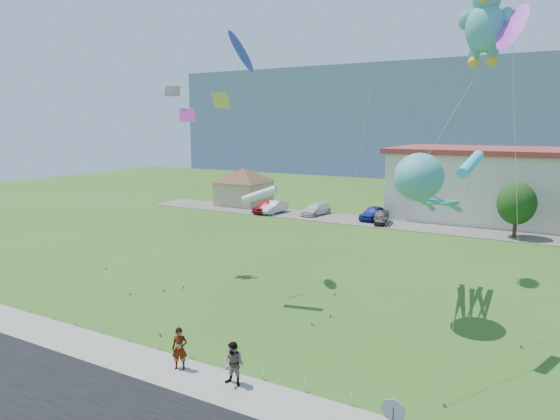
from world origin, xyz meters
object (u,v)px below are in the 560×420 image
(pavilion, at_px, (244,183))
(parked_car_silver, at_px, (274,207))
(parked_car_white, at_px, (316,209))
(parked_car_blue, at_px, (373,213))
(stop_sign, at_px, (393,417))
(octopus_kite, at_px, (424,188))
(parked_car_red, at_px, (266,206))
(pedestrian_left, at_px, (180,348))
(parked_car_black, at_px, (382,217))
(pedestrian_right, at_px, (234,364))
(teddy_bear_kite, at_px, (485,22))

(pavilion, bearing_deg, parked_car_silver, -28.52)
(parked_car_white, xyz_separation_m, parked_car_blue, (7.13, 0.30, 0.10))
(stop_sign, relative_size, parked_car_silver, 0.56)
(pavilion, relative_size, octopus_kite, 0.89)
(pavilion, distance_m, parked_car_red, 7.41)
(pedestrian_left, height_order, parked_car_red, pedestrian_left)
(pedestrian_left, xyz_separation_m, parked_car_black, (-2.73, 36.80, -0.31))
(pavilion, relative_size, pedestrian_left, 4.84)
(parked_car_white, distance_m, parked_car_blue, 7.14)
(pedestrian_right, bearing_deg, parked_car_blue, 99.41)
(parked_car_blue, height_order, octopus_kite, octopus_kite)
(parked_car_silver, bearing_deg, pavilion, 155.30)
(parked_car_blue, bearing_deg, parked_car_silver, -165.19)
(stop_sign, distance_m, parked_car_blue, 42.70)
(pedestrian_left, height_order, parked_car_blue, pedestrian_left)
(parked_car_red, relative_size, parked_car_silver, 1.03)
(pavilion, relative_size, stop_sign, 3.68)
(pavilion, height_order, teddy_bear_kite, teddy_bear_kite)
(parked_car_white, bearing_deg, octopus_kite, -43.45)
(pavilion, xyz_separation_m, parked_car_silver, (6.96, -3.78, -2.23))
(parked_car_white, distance_m, parked_car_black, 8.73)
(pedestrian_right, distance_m, octopus_kite, 14.66)
(pedestrian_left, relative_size, parked_car_red, 0.42)
(parked_car_silver, height_order, octopus_kite, octopus_kite)
(pedestrian_right, distance_m, parked_car_black, 37.23)
(parked_car_black, distance_m, octopus_kite, 27.19)
(pavilion, xyz_separation_m, octopus_kite, (30.76, -27.95, 4.28))
(octopus_kite, bearing_deg, pedestrian_left, -120.80)
(pedestrian_left, bearing_deg, parked_car_red, 86.47)
(parked_car_red, height_order, parked_car_blue, parked_car_blue)
(pedestrian_left, distance_m, octopus_kite, 15.80)
(stop_sign, height_order, pedestrian_left, stop_sign)
(parked_car_blue, xyz_separation_m, teddy_bear_kite, (13.50, -19.92, 16.27))
(pedestrian_left, distance_m, parked_car_blue, 38.61)
(pedestrian_right, distance_m, parked_car_blue, 39.04)
(parked_car_white, xyz_separation_m, parked_car_black, (8.64, -1.27, -0.00))
(pavilion, height_order, parked_car_blue, pavilion)
(parked_car_silver, height_order, parked_car_black, parked_car_silver)
(pedestrian_left, xyz_separation_m, octopus_kite, (7.43, 12.46, 6.26))
(parked_car_red, distance_m, octopus_kite, 35.18)
(parked_car_blue, bearing_deg, parked_car_white, -171.02)
(stop_sign, distance_m, parked_car_red, 47.23)
(pedestrian_left, relative_size, parked_car_silver, 0.43)
(parked_car_silver, height_order, parked_car_white, parked_car_silver)
(pavilion, xyz_separation_m, pedestrian_left, (23.33, -40.40, -1.97))
(parked_car_silver, height_order, parked_car_blue, parked_car_blue)
(parked_car_black, relative_size, octopus_kite, 0.40)
(pedestrian_right, xyz_separation_m, parked_car_blue, (-7.15, 38.38, -0.19))
(stop_sign, height_order, octopus_kite, octopus_kite)
(parked_car_black, bearing_deg, pedestrian_left, -100.20)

